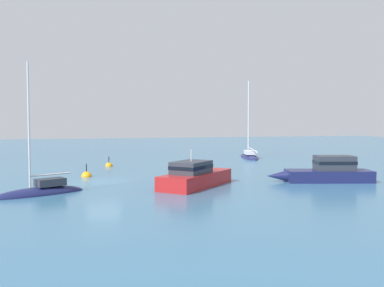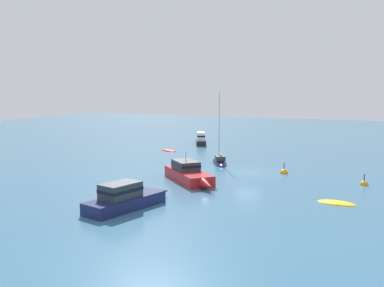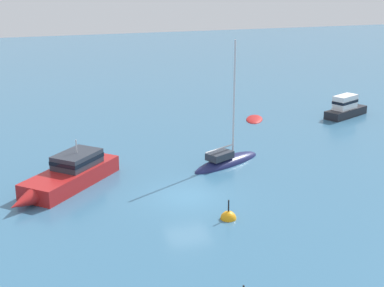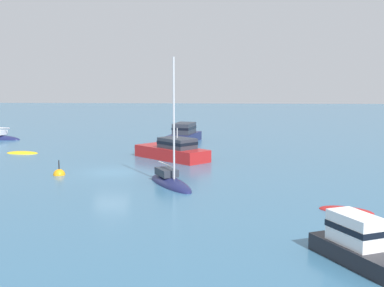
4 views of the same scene
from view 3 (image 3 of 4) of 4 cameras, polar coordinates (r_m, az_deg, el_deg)
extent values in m
plane|color=teal|center=(32.58, -0.45, -5.36)|extent=(160.00, 160.00, 0.00)
cube|color=#B21E1E|center=(34.89, -12.05, -3.31)|extent=(6.42, 6.58, 0.98)
cone|color=#B21E1E|center=(31.95, -16.70, -5.67)|extent=(1.89, 1.91, 0.98)
cube|color=#2D333D|center=(35.08, -11.47, -1.57)|extent=(3.35, 3.38, 0.84)
cube|color=black|center=(35.07, -11.47, -1.51)|extent=(3.40, 3.44, 0.24)
cylinder|color=silver|center=(34.82, -11.55, -0.28)|extent=(0.08, 0.08, 0.82)
ellipsoid|color=#191E4C|center=(37.95, 3.51, -2.00)|extent=(5.87, 3.96, 0.97)
cube|color=#2D333D|center=(37.22, 2.80, -1.22)|extent=(2.03, 1.71, 0.47)
cylinder|color=silver|center=(37.15, 4.24, 4.49)|extent=(0.12, 0.12, 7.66)
cylinder|color=silver|center=(37.05, 2.78, -0.52)|extent=(2.39, 1.28, 0.10)
cube|color=black|center=(51.32, 15.18, 3.04)|extent=(4.73, 3.24, 0.69)
cone|color=black|center=(53.66, 16.80, 3.52)|extent=(1.33, 1.12, 0.69)
cube|color=white|center=(50.90, 15.12, 4.03)|extent=(2.54, 2.00, 1.21)
cube|color=black|center=(50.89, 15.13, 4.10)|extent=(2.59, 2.05, 0.24)
ellipsoid|color=#B21E1E|center=(48.84, 6.28, 2.41)|extent=(2.53, 3.20, 0.40)
sphere|color=orange|center=(29.95, 3.67, -7.55)|extent=(0.85, 0.85, 0.85)
cylinder|color=black|center=(29.64, 3.69, -6.26)|extent=(0.08, 0.08, 0.63)
camera|label=1|loc=(62.92, -7.78, 10.05)|focal=40.43mm
camera|label=2|loc=(37.23, -80.15, -3.46)|focal=40.48mm
camera|label=4|loc=(60.46, 35.88, 9.33)|focal=52.32mm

